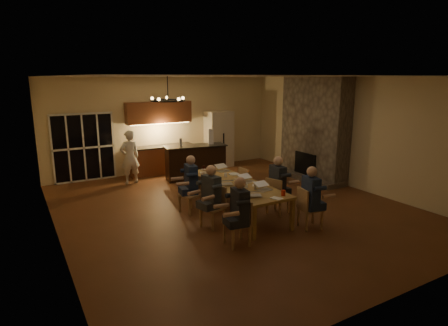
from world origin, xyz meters
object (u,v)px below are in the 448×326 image
bar_island (196,162)px  mug_mid (226,175)px  laptop_f (223,167)px  can_silver (255,187)px  chair_left_near (237,223)px  plate_left (242,194)px  person_left_mid (211,197)px  bar_bottle (181,142)px  laptop_b (264,185)px  chair_right_near (310,208)px  laptop_e (206,169)px  dining_table (235,198)px  person_right_mid (277,185)px  redcup_near (283,193)px  person_left_near (240,213)px  laptop_c (226,180)px  person_left_far (191,184)px  refrigerator (219,139)px  mug_front (246,185)px  mug_back (209,175)px  chair_right_mid (278,196)px  chair_left_far (190,194)px  laptop_d (247,178)px  chair_left_mid (212,207)px  plate_near (258,185)px  laptop_a (254,191)px  standing_person (130,157)px  chandelier (168,101)px  redcup_mid (210,178)px  person_right_near (311,198)px  can_cola (204,168)px  bar_blender (211,137)px  chair_right_far (250,184)px

bar_island → mug_mid: bar_island is taller
laptop_f → can_silver: bearing=-102.0°
chair_left_near → plate_left: bearing=144.7°
bar_island → person_left_mid: person_left_mid is taller
bar_bottle → laptop_b: bearing=-88.1°
chair_right_near → laptop_e: 2.98m
dining_table → person_right_mid: (0.88, -0.48, 0.31)m
redcup_near → person_left_near: bearing=-168.0°
laptop_c → person_left_far: bearing=-29.8°
person_left_mid → person_left_far: (0.05, 1.12, 0.00)m
refrigerator → mug_front: 5.30m
can_silver → chair_right_near: bearing=-47.1°
mug_back → chair_right_mid: bearing=-48.6°
bar_island → chair_left_far: (-1.45, -2.72, -0.10)m
mug_mid → mug_back: same height
mug_front → bar_bottle: size_ratio=0.42×
chair_left_near → chair_right_near: (1.81, -0.06, 0.00)m
person_left_far → laptop_d: 1.35m
laptop_f → chair_left_mid: bearing=-132.0°
person_right_mid → plate_near: person_right_mid is taller
laptop_a → standing_person: bearing=-48.8°
chandelier → mug_mid: (1.90, 1.11, -1.95)m
person_left_far → redcup_mid: (0.43, -0.15, 0.12)m
person_left_near → chair_right_near: bearing=98.9°
standing_person → laptop_f: (1.73, -2.68, 0.04)m
chair_left_near → chandelier: (-0.94, 0.97, 2.31)m
laptop_f → plate_near: bearing=-94.8°
person_right_near → redcup_mid: (-1.27, 2.12, 0.12)m
chair_right_near → person_left_near: person_left_near is taller
chair_left_far → can_cola: size_ratio=7.42×
can_cola → bar_blender: bar_blender is taller
person_left_far → chair_left_near: bearing=6.9°
laptop_b → laptop_f: bearing=84.1°
chair_left_mid → plate_near: chair_left_mid is taller
laptop_e → can_cola: laptop_e is taller
dining_table → mug_front: bearing=-89.2°
bar_island → laptop_b: (-0.30, -4.14, 0.32)m
person_right_mid → laptop_f: 1.68m
laptop_c → laptop_e: (0.11, 1.19, 0.00)m
laptop_d → can_cola: (-0.37, 1.56, -0.05)m
laptop_c → redcup_near: laptop_c is taller
chair_left_far → chair_right_mid: same height
chair_left_near → standing_person: size_ratio=0.54×
chair_right_far → laptop_b: laptop_b is taller
chair_right_near → person_right_mid: person_right_mid is taller
refrigerator → person_right_mid: 5.06m
laptop_d → chair_right_near: bearing=-70.8°
plate_left → mug_front: bearing=47.2°
standing_person → bar_blender: bearing=163.4°
dining_table → chair_left_mid: (-0.87, -0.50, 0.07)m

